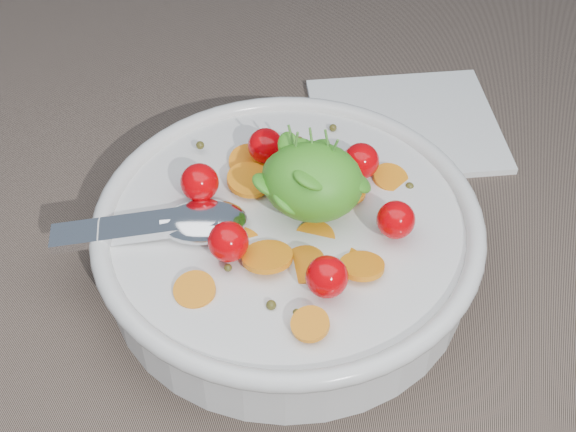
# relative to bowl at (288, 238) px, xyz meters

# --- Properties ---
(ground) EXTENTS (6.00, 6.00, 0.00)m
(ground) POSITION_rel_bowl_xyz_m (-0.02, 0.00, -0.03)
(ground) COLOR #6E5C4F
(ground) RESTS_ON ground
(bowl) EXTENTS (0.28, 0.26, 0.11)m
(bowl) POSITION_rel_bowl_xyz_m (0.00, 0.00, 0.00)
(bowl) COLOR silver
(bowl) RESTS_ON ground
(napkin) EXTENTS (0.19, 0.18, 0.01)m
(napkin) POSITION_rel_bowl_xyz_m (0.06, 0.17, -0.03)
(napkin) COLOR white
(napkin) RESTS_ON ground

